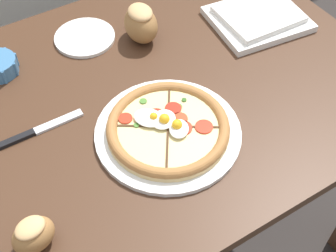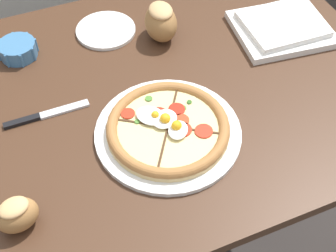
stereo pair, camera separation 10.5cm
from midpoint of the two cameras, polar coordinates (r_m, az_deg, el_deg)
name	(u,v)px [view 1 (the left image)]	position (r m, az deg, el deg)	size (l,w,h in m)	color
ground_plane	(160,232)	(1.81, -2.72, -12.87)	(12.00, 12.00, 0.00)	#2D2826
dining_table	(157,117)	(1.26, -3.80, 0.92)	(1.18, 0.88, 0.77)	#422819
pizza	(168,129)	(1.06, -2.85, -0.53)	(0.34, 0.34, 0.05)	white
napkin_folded	(258,17)	(1.38, 8.74, 12.85)	(0.28, 0.25, 0.04)	silver
bread_piece_near	(33,234)	(0.94, -19.32, -12.59)	(0.09, 0.08, 0.08)	#A3703D
bread_piece_mid	(141,23)	(1.29, -5.73, 12.28)	(0.10, 0.12, 0.10)	olive
knife_main	(40,129)	(1.13, -17.91, -0.56)	(0.21, 0.02, 0.01)	silver
side_saucer	(85,37)	(1.34, -12.37, 10.39)	(0.17, 0.17, 0.01)	white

